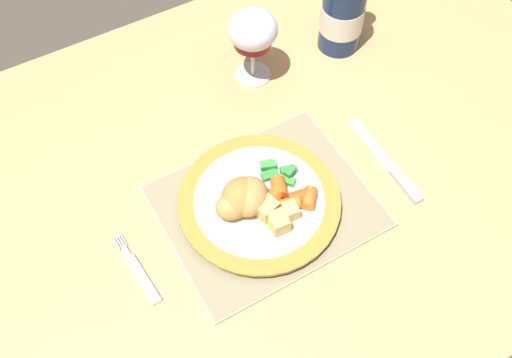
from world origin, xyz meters
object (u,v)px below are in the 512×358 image
dining_table (272,194)px  bottle (344,5)px  fork (140,274)px  table_knife (390,167)px  dinner_plate (259,202)px  wine_glass (253,32)px

dining_table → bottle: (0.25, 0.18, 0.19)m
fork → table_knife: bearing=-4.1°
bottle → dinner_plate: bearing=-142.5°
table_knife → bottle: size_ratio=0.71×
bottle → wine_glass: bearing=176.8°
dining_table → bottle: bearing=35.6°
dining_table → wine_glass: size_ratio=8.73×
dinner_plate → bottle: (0.31, 0.24, 0.08)m
wine_glass → bottle: (0.18, -0.01, -0.01)m
dining_table → wine_glass: wine_glass is taller
dining_table → bottle: 0.36m
dinner_plate → fork: size_ratio=1.96×
wine_glass → dinner_plate: bearing=-117.8°
dining_table → dinner_plate: dinner_plate is taller
table_knife → bottle: bearing=72.5°
fork → table_knife: (0.43, -0.03, 0.00)m
fork → wine_glass: bearing=37.6°
dining_table → fork: size_ratio=9.78×
dinner_plate → wine_glass: (0.13, 0.25, 0.09)m
wine_glass → bottle: 0.18m
wine_glass → dining_table: bearing=-109.8°
bottle → fork: bearing=-154.3°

